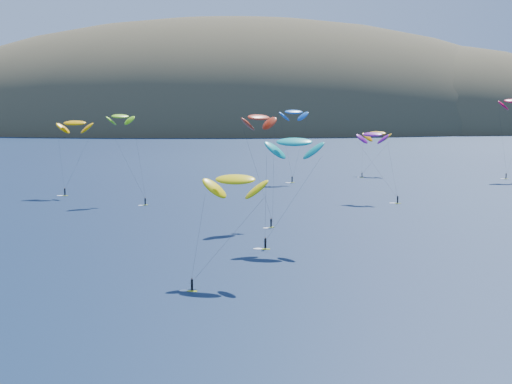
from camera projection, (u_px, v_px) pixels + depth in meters
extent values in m
ellipsoid|color=#3D3526|center=(238.00, 143.00, 607.47)|extent=(600.00, 300.00, 210.00)
ellipsoid|color=#3D3526|center=(55.00, 136.00, 627.30)|extent=(340.00, 240.00, 120.00)
ellipsoid|color=#3D3526|center=(429.00, 140.00, 596.39)|extent=(320.00, 220.00, 156.00)
cube|color=#D6EB1A|center=(65.00, 196.00, 189.53)|extent=(1.60, 0.48, 0.09)
cylinder|color=black|center=(65.00, 192.00, 189.39)|extent=(0.37, 0.37, 1.70)
sphere|color=#8C6047|center=(65.00, 188.00, 189.26)|extent=(0.29, 0.29, 0.29)
ellipsoid|color=#FFAB00|center=(75.00, 123.00, 191.72)|extent=(9.29, 4.41, 5.15)
cube|color=#D6EB1A|center=(192.00, 291.00, 96.06)|extent=(1.43, 0.78, 0.08)
cylinder|color=black|center=(192.00, 285.00, 95.94)|extent=(0.32, 0.32, 1.47)
sphere|color=#8C6047|center=(192.00, 279.00, 95.83)|extent=(0.25, 0.25, 0.25)
ellipsoid|color=yellow|center=(235.00, 179.00, 102.54)|extent=(9.94, 6.67, 5.08)
cube|color=#D6EB1A|center=(145.00, 205.00, 173.13)|extent=(1.43, 1.10, 0.08)
cylinder|color=black|center=(145.00, 201.00, 173.01)|extent=(0.33, 0.33, 1.52)
sphere|color=#8C6047|center=(145.00, 198.00, 172.89)|extent=(0.26, 0.26, 0.26)
ellipsoid|color=#80D919|center=(120.00, 116.00, 178.42)|extent=(7.85, 6.60, 4.00)
cube|color=#D6EB1A|center=(292.00, 183.00, 218.75)|extent=(1.65, 0.89, 0.09)
cylinder|color=black|center=(292.00, 179.00, 218.62)|extent=(0.37, 0.37, 1.70)
sphere|color=#8C6047|center=(292.00, 176.00, 218.49)|extent=(0.28, 0.28, 0.28)
ellipsoid|color=blue|center=(294.00, 112.00, 220.92)|extent=(9.87, 6.59, 5.05)
cube|color=#D6EB1A|center=(265.00, 249.00, 122.70)|extent=(1.64, 0.79, 0.09)
cylinder|color=black|center=(265.00, 243.00, 122.57)|extent=(0.37, 0.37, 1.68)
sphere|color=#8C6047|center=(265.00, 238.00, 122.44)|extent=(0.28, 0.28, 0.28)
ellipsoid|color=#0AA29F|center=(294.00, 142.00, 124.79)|extent=(10.59, 6.62, 5.48)
cube|color=#D6EB1A|center=(398.00, 203.00, 175.88)|extent=(1.58, 0.98, 0.08)
cylinder|color=black|center=(398.00, 200.00, 175.76)|extent=(0.36, 0.36, 1.63)
sphere|color=#8C6047|center=(398.00, 196.00, 175.63)|extent=(0.27, 0.27, 0.27)
ellipsoid|color=#7E0F92|center=(372.00, 134.00, 180.79)|extent=(8.51, 6.24, 4.31)
cube|color=#D6EB1A|center=(506.00, 179.00, 229.20)|extent=(1.47, 0.47, 0.08)
cylinder|color=black|center=(506.00, 176.00, 229.08)|extent=(0.34, 0.34, 1.56)
sphere|color=#8C6047|center=(506.00, 173.00, 228.96)|extent=(0.26, 0.26, 0.26)
cube|color=#D6EB1A|center=(271.00, 227.00, 143.21)|extent=(1.42, 1.22, 0.08)
cylinder|color=black|center=(271.00, 223.00, 143.09)|extent=(0.34, 0.34, 1.56)
sphere|color=#8C6047|center=(271.00, 219.00, 142.97)|extent=(0.26, 0.26, 0.26)
ellipsoid|color=red|center=(259.00, 117.00, 146.32)|extent=(9.18, 8.28, 4.75)
cube|color=#D6EB1A|center=(362.00, 177.00, 233.19)|extent=(1.32, 0.96, 0.07)
cylinder|color=black|center=(362.00, 175.00, 233.08)|extent=(0.30, 0.30, 1.39)
sphere|color=#8C6047|center=(362.00, 173.00, 232.98)|extent=(0.23, 0.23, 0.23)
ellipsoid|color=orange|center=(377.00, 133.00, 240.77)|extent=(10.39, 8.44, 5.27)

